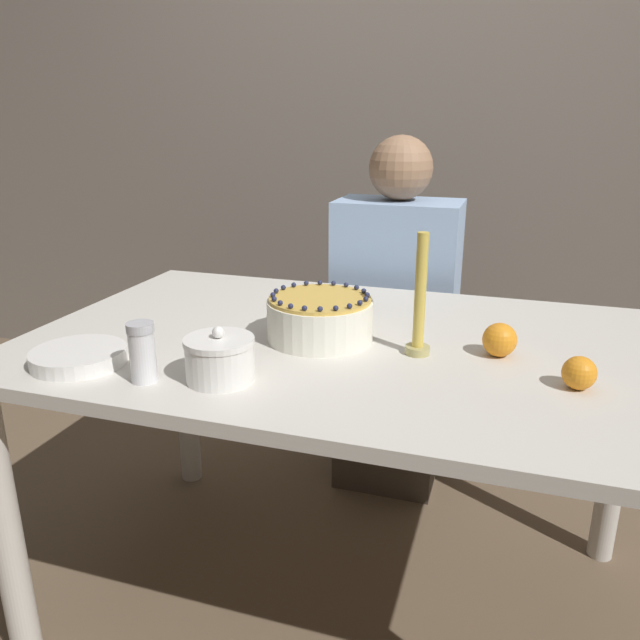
{
  "coord_description": "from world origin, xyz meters",
  "views": [
    {
      "loc": [
        0.36,
        -1.32,
        1.25
      ],
      "look_at": [
        -0.06,
        -0.02,
        0.8
      ],
      "focal_mm": 35.0,
      "sensor_mm": 36.0,
      "label": 1
    }
  ],
  "objects_px": {
    "sugar_bowl": "(220,359)",
    "sugar_shaker": "(142,352)",
    "cake": "(320,318)",
    "candle": "(420,306)",
    "person_man_blue_shirt": "(394,339)"
  },
  "relations": [
    {
      "from": "cake",
      "to": "candle",
      "type": "height_order",
      "value": "candle"
    },
    {
      "from": "candle",
      "to": "person_man_blue_shirt",
      "type": "bearing_deg",
      "value": 104.66
    },
    {
      "from": "sugar_shaker",
      "to": "candle",
      "type": "xyz_separation_m",
      "value": [
        0.49,
        0.31,
        0.05
      ]
    },
    {
      "from": "sugar_bowl",
      "to": "sugar_shaker",
      "type": "height_order",
      "value": "sugar_shaker"
    },
    {
      "from": "sugar_bowl",
      "to": "person_man_blue_shirt",
      "type": "relative_size",
      "value": 0.12
    },
    {
      "from": "sugar_bowl",
      "to": "candle",
      "type": "distance_m",
      "value": 0.44
    },
    {
      "from": "sugar_bowl",
      "to": "sugar_shaker",
      "type": "distance_m",
      "value": 0.15
    },
    {
      "from": "sugar_shaker",
      "to": "person_man_blue_shirt",
      "type": "relative_size",
      "value": 0.1
    },
    {
      "from": "sugar_bowl",
      "to": "candle",
      "type": "height_order",
      "value": "candle"
    },
    {
      "from": "person_man_blue_shirt",
      "to": "sugar_bowl",
      "type": "bearing_deg",
      "value": 80.57
    },
    {
      "from": "sugar_bowl",
      "to": "sugar_shaker",
      "type": "xyz_separation_m",
      "value": [
        -0.14,
        -0.05,
        0.02
      ]
    },
    {
      "from": "cake",
      "to": "sugar_shaker",
      "type": "xyz_separation_m",
      "value": [
        -0.25,
        -0.34,
        0.01
      ]
    },
    {
      "from": "cake",
      "to": "sugar_bowl",
      "type": "xyz_separation_m",
      "value": [
        -0.11,
        -0.28,
        -0.01
      ]
    },
    {
      "from": "cake",
      "to": "candle",
      "type": "relative_size",
      "value": 0.91
    },
    {
      "from": "sugar_shaker",
      "to": "cake",
      "type": "bearing_deg",
      "value": 52.73
    }
  ]
}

